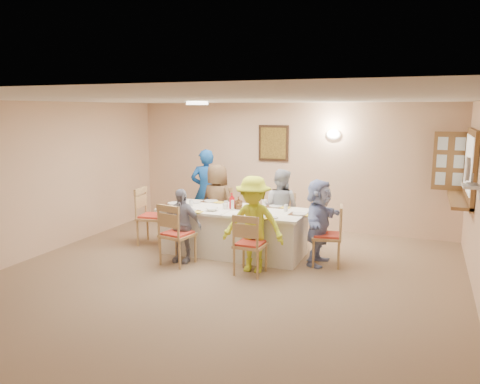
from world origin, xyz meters
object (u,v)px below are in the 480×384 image
at_px(chair_right_end, 327,235).
at_px(diner_front_left, 181,225).
at_px(diner_front_right, 253,224).
at_px(condiment_ketchup, 232,201).
at_px(diner_back_right, 280,208).
at_px(chair_left_end, 153,216).
at_px(chair_front_left, 178,233).
at_px(caregiver, 206,191).
at_px(chair_front_right, 250,243).
at_px(dining_table, 233,231).
at_px(chair_back_right, 282,220).
at_px(diner_back_left, 217,202).
at_px(desk_fan, 470,175).
at_px(diner_right_end, 319,222).
at_px(chair_back_left, 220,213).
at_px(serving_hatch, 471,167).

bearing_deg(chair_right_end, diner_front_left, -82.51).
xyz_separation_m(diner_front_right, condiment_ketchup, (-0.62, 0.68, 0.18)).
xyz_separation_m(diner_back_right, diner_front_right, (0.00, -1.36, 0.03)).
relative_size(chair_left_end, diner_front_right, 0.71).
distance_m(chair_front_left, caregiver, 2.03).
distance_m(chair_front_right, diner_back_right, 1.50).
xyz_separation_m(dining_table, chair_right_end, (1.55, 0.00, 0.09)).
distance_m(chair_back_right, condiment_ketchup, 1.10).
bearing_deg(dining_table, chair_right_end, 0.00).
relative_size(chair_back_right, diner_back_left, 0.65).
distance_m(chair_left_end, chair_right_end, 3.10).
distance_m(desk_fan, chair_front_right, 3.06).
distance_m(desk_fan, diner_right_end, 2.22).
bearing_deg(chair_left_end, chair_back_right, -77.17).
relative_size(desk_fan, dining_table, 0.13).
distance_m(chair_back_right, diner_front_left, 1.91).
bearing_deg(chair_back_left, chair_front_left, -101.32).
relative_size(chair_front_left, diner_front_left, 0.83).
bearing_deg(chair_right_end, chair_left_end, -100.06).
relative_size(chair_right_end, diner_front_left, 0.81).
xyz_separation_m(chair_left_end, condiment_ketchup, (1.53, 0.00, 0.38)).
height_order(diner_back_left, condiment_ketchup, diner_back_left).
height_order(chair_back_right, chair_front_left, chair_front_left).
bearing_deg(diner_back_left, chair_right_end, 173.81).
relative_size(chair_left_end, diner_right_end, 0.76).
bearing_deg(dining_table, chair_back_right, 53.13).
bearing_deg(caregiver, chair_front_left, 79.50).
bearing_deg(chair_front_left, diner_front_right, -163.77).
height_order(chair_front_left, chair_front_right, chair_front_left).
distance_m(chair_back_left, diner_front_right, 1.92).
xyz_separation_m(dining_table, caregiver, (-1.05, 1.15, 0.43)).
height_order(chair_left_end, condiment_ketchup, condiment_ketchup).
height_order(chair_back_left, chair_right_end, chair_right_end).
bearing_deg(diner_back_right, chair_back_left, 1.71).
height_order(dining_table, chair_right_end, chair_right_end).
relative_size(serving_hatch, chair_front_right, 1.65).
bearing_deg(diner_back_right, diner_back_left, 7.42).
relative_size(dining_table, chair_left_end, 2.36).
xyz_separation_m(chair_left_end, caregiver, (0.50, 1.15, 0.30)).
xyz_separation_m(diner_back_left, diner_right_end, (2.02, -0.68, -0.03)).
distance_m(chair_front_left, diner_front_left, 0.15).
height_order(chair_left_end, diner_right_end, diner_right_end).
bearing_deg(chair_back_left, chair_back_right, -11.32).
relative_size(diner_back_right, diner_front_left, 1.17).
distance_m(chair_back_right, chair_front_left, 2.00).
bearing_deg(diner_front_right, diner_front_left, 176.29).
relative_size(chair_back_right, condiment_ketchup, 3.45).
xyz_separation_m(chair_back_left, chair_back_right, (1.20, 0.00, -0.01)).
xyz_separation_m(desk_fan, chair_back_left, (-4.02, 1.16, -1.08)).
distance_m(caregiver, condiment_ketchup, 1.54).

